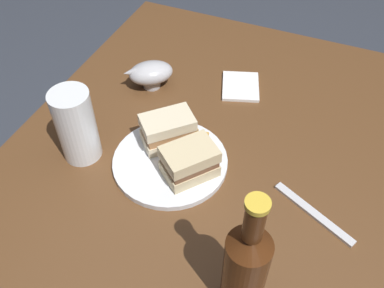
# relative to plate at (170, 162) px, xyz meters

# --- Properties ---
(dining_table) EXTENTS (1.01, 0.85, 0.77)m
(dining_table) POSITION_rel_plate_xyz_m (0.09, -0.06, -0.39)
(dining_table) COLOR brown
(dining_table) RESTS_ON ground
(plate) EXTENTS (0.24, 0.24, 0.01)m
(plate) POSITION_rel_plate_xyz_m (0.00, 0.00, 0.00)
(plate) COLOR white
(plate) RESTS_ON dining_table
(sandwich_half_left) EXTENTS (0.13, 0.12, 0.07)m
(sandwich_half_left) POSITION_rel_plate_xyz_m (-0.02, -0.05, 0.04)
(sandwich_half_left) COLOR beige
(sandwich_half_left) RESTS_ON plate
(sandwich_half_right) EXTENTS (0.12, 0.13, 0.07)m
(sandwich_half_right) POSITION_rel_plate_xyz_m (0.05, 0.03, 0.04)
(sandwich_half_right) COLOR beige
(sandwich_half_right) RESTS_ON plate
(potato_wedge_front) EXTENTS (0.05, 0.04, 0.02)m
(potato_wedge_front) POSITION_rel_plate_xyz_m (0.07, -0.01, 0.02)
(potato_wedge_front) COLOR #B77F33
(potato_wedge_front) RESTS_ON plate
(potato_wedge_middle) EXTENTS (0.05, 0.04, 0.02)m
(potato_wedge_middle) POSITION_rel_plate_xyz_m (0.00, -0.03, 0.02)
(potato_wedge_middle) COLOR #AD702D
(potato_wedge_middle) RESTS_ON plate
(potato_wedge_back) EXTENTS (0.03, 0.04, 0.02)m
(potato_wedge_back) POSITION_rel_plate_xyz_m (0.05, -0.01, 0.01)
(potato_wedge_back) COLOR #B77F33
(potato_wedge_back) RESTS_ON plate
(potato_wedge_left_edge) EXTENTS (0.05, 0.03, 0.02)m
(potato_wedge_left_edge) POSITION_rel_plate_xyz_m (0.07, 0.01, 0.01)
(potato_wedge_left_edge) COLOR #AD702D
(potato_wedge_left_edge) RESTS_ON plate
(potato_wedge_right_edge) EXTENTS (0.05, 0.03, 0.02)m
(potato_wedge_right_edge) POSITION_rel_plate_xyz_m (0.06, -0.05, 0.02)
(potato_wedge_right_edge) COLOR gold
(potato_wedge_right_edge) RESTS_ON plate
(potato_wedge_stray) EXTENTS (0.05, 0.02, 0.02)m
(potato_wedge_stray) POSITION_rel_plate_xyz_m (0.03, -0.01, 0.02)
(potato_wedge_stray) COLOR #B77F33
(potato_wedge_stray) RESTS_ON plate
(pint_glass) EXTENTS (0.08, 0.08, 0.16)m
(pint_glass) POSITION_rel_plate_xyz_m (-0.05, 0.19, 0.06)
(pint_glass) COLOR white
(pint_glass) RESTS_ON dining_table
(gravy_boat) EXTENTS (0.13, 0.13, 0.07)m
(gravy_boat) POSITION_rel_plate_xyz_m (0.22, 0.15, 0.03)
(gravy_boat) COLOR #B7B7BC
(gravy_boat) RESTS_ON dining_table
(cider_bottle) EXTENTS (0.07, 0.07, 0.27)m
(cider_bottle) POSITION_rel_plate_xyz_m (-0.22, -0.23, 0.10)
(cider_bottle) COLOR #47230F
(cider_bottle) RESTS_ON dining_table
(napkin) EXTENTS (0.13, 0.12, 0.01)m
(napkin) POSITION_rel_plate_xyz_m (0.30, -0.06, -0.00)
(napkin) COLOR white
(napkin) RESTS_ON dining_table
(fork) EXTENTS (0.09, 0.17, 0.01)m
(fork) POSITION_rel_plate_xyz_m (-0.01, -0.30, -0.00)
(fork) COLOR silver
(fork) RESTS_ON dining_table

